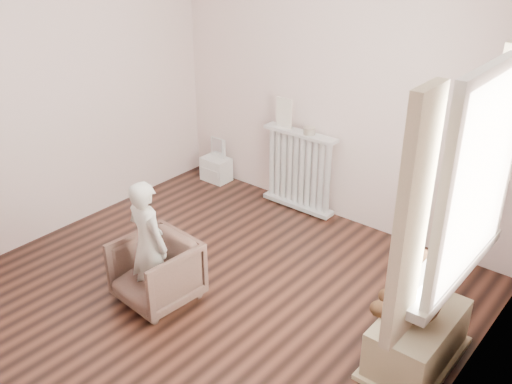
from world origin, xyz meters
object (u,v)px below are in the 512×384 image
Objects in this scene: radiator at (299,172)px; toy_bench at (418,336)px; plush_cat at (474,220)px; toy_vanity at (216,157)px; teddy_bear at (418,278)px; armchair at (156,271)px; child at (148,244)px.

toy_bench is (1.84, -1.25, -0.19)m from radiator.
radiator is at bearing 160.67° from plush_cat.
toy_bench is (2.91, -1.22, -0.08)m from toy_vanity.
toy_vanity is 3.17m from teddy_bear.
armchair is (0.04, -1.88, -0.14)m from radiator.
radiator is at bearing -84.36° from child.
radiator is 3.37× the size of plush_cat.
child is at bearing -168.15° from teddy_bear.
child is at bearing -146.98° from plush_cat.
plush_cat is (1.94, 0.87, 0.75)m from armchair.
teddy_bear is at bearing -23.97° from toy_vanity.
radiator is 1.70× the size of toy_vanity.
radiator is 2.30m from plush_cat.
radiator is 1.88m from armchair.
armchair is at bearing -169.61° from teddy_bear.
radiator is 0.81× the size of child.
toy_bench is at bearing 23.63° from armchair.
toy_bench is at bearing -154.97° from child.
child is 2.20m from plush_cat.
plush_cat is at bearing -17.78° from toy_vanity.
toy_bench is 0.85m from plush_cat.
toy_vanity is 3.16m from toy_bench.
toy_vanity is (-1.07, -0.03, -0.11)m from radiator.
radiator is 1.93m from child.
toy_bench is (1.80, 0.67, -0.32)m from child.
radiator is at bearing 95.67° from armchair.
toy_vanity is 0.85× the size of armchair.
plush_cat reaches higher than radiator.
armchair is 1.91m from toy_bench.
teddy_bear is (1.77, 0.57, 0.42)m from armchair.
teddy_bear is at bearing -35.93° from radiator.
child is 1.31× the size of toy_bench.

